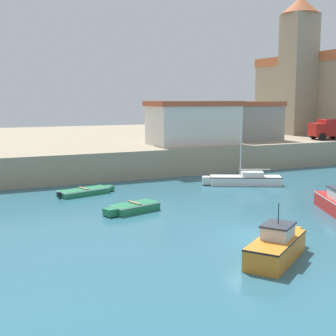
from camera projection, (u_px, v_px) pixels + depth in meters
ground_plane at (255, 237)px, 23.60m from camera, size 200.00×200.00×0.00m
quay_seawall at (75, 145)px, 57.67m from camera, size 120.00×40.00×2.47m
dinghy_green_4 at (85, 191)px, 34.06m from camera, size 4.47×2.31×0.50m
sailboat_white_5 at (244, 179)px, 37.86m from camera, size 6.20×3.87×5.40m
motorboat_orange_6 at (277, 246)px, 20.22m from camera, size 4.63×3.74×2.46m
dinghy_green_9 at (133, 207)px, 28.75m from camera, size 3.79×2.17×0.59m
church at (318, 90)px, 62.63m from camera, size 12.90×18.01×16.74m
harbor_shed_near_wharf at (194, 122)px, 45.90m from camera, size 8.87×4.79×4.25m
harbor_shed_mid_row at (251, 121)px, 50.83m from camera, size 6.34×4.21×4.18m
truck_on_quay at (330, 128)px, 51.64m from camera, size 4.66×3.01×2.20m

